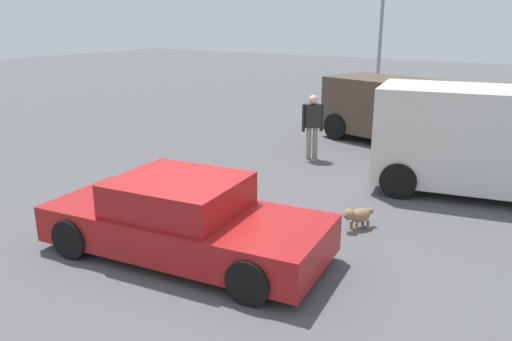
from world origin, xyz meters
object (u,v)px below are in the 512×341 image
object	(u,v)px
van_white	(510,140)
pedestrian	(313,121)
sedan_foreground	(184,220)
dog	(358,215)
suv_dark	(405,110)
light_post_near	(382,14)

from	to	relation	value
van_white	pedestrian	size ratio (longest dim) A/B	3.29
sedan_foreground	pedestrian	size ratio (longest dim) A/B	2.77
sedan_foreground	pedestrian	world-z (taller)	pedestrian
dog	suv_dark	xyz separation A→B (m)	(-1.40, 6.71, 0.78)
van_white	light_post_near	distance (m)	10.81
suv_dark	light_post_near	bearing A→B (deg)	132.48
sedan_foreground	van_white	world-z (taller)	van_white
suv_dark	pedestrian	xyz separation A→B (m)	(-1.50, -2.98, -0.02)
pedestrian	light_post_near	distance (m)	8.72
pedestrian	dog	bearing A→B (deg)	-2.45
sedan_foreground	dog	distance (m)	3.14
sedan_foreground	light_post_near	xyz separation A→B (m)	(-2.35, 14.38, 3.16)
sedan_foreground	van_white	size ratio (longest dim) A/B	0.84
sedan_foreground	dog	xyz separation A→B (m)	(1.90, 2.48, -0.33)
sedan_foreground	pedestrian	bearing A→B (deg)	91.17
pedestrian	sedan_foreground	bearing A→B (deg)	-31.15
suv_dark	pedestrian	distance (m)	3.34
sedan_foreground	pedestrian	xyz separation A→B (m)	(-1.00, 6.21, 0.44)
sedan_foreground	light_post_near	size ratio (longest dim) A/B	0.88
dog	van_white	xyz separation A→B (m)	(1.87, 3.36, 0.96)
dog	pedestrian	bearing A→B (deg)	-116.72
dog	light_post_near	distance (m)	13.11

